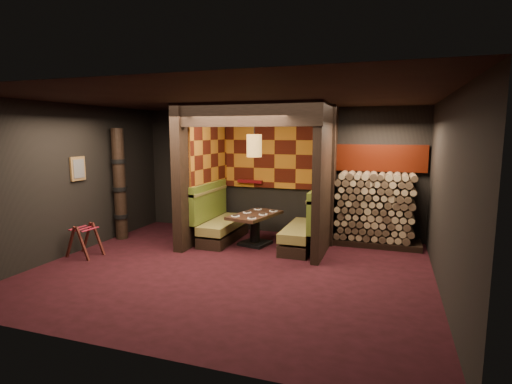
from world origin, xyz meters
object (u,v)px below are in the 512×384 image
object	(u,v)px
booth_bench_right	(306,229)
luggage_rack	(85,239)
booth_bench_left	(219,222)
firewood_stack	(378,209)
dining_table	(255,225)
totem_column	(120,185)
pendant_lamp	(254,146)

from	to	relation	value
booth_bench_right	luggage_rack	distance (m)	4.25
booth_bench_left	firewood_stack	distance (m)	3.34
dining_table	luggage_rack	size ratio (longest dim) A/B	2.08
dining_table	firewood_stack	distance (m)	2.54
dining_table	booth_bench_left	bearing A→B (deg)	174.72
booth_bench_right	luggage_rack	world-z (taller)	booth_bench_right
booth_bench_right	totem_column	distance (m)	4.10
booth_bench_left	dining_table	distance (m)	0.85
booth_bench_right	dining_table	xyz separation A→B (m)	(-1.05, -0.08, 0.02)
dining_table	totem_column	bearing A→B (deg)	-170.87
dining_table	totem_column	world-z (taller)	totem_column
firewood_stack	dining_table	bearing A→B (deg)	-162.02
totem_column	luggage_rack	bearing A→B (deg)	-83.14
booth_bench_left	pendant_lamp	bearing A→B (deg)	-8.61
pendant_lamp	totem_column	size ratio (longest dim) A/B	0.43
luggage_rack	firewood_stack	world-z (taller)	firewood_stack
luggage_rack	firewood_stack	xyz separation A→B (m)	(5.18, 2.55, 0.43)
totem_column	firewood_stack	bearing A→B (deg)	13.19
pendant_lamp	totem_column	world-z (taller)	pendant_lamp
booth_bench_right	totem_column	size ratio (longest dim) A/B	0.67
booth_bench_left	pendant_lamp	size ratio (longest dim) A/B	1.56
booth_bench_left	pendant_lamp	world-z (taller)	pendant_lamp
booth_bench_right	pendant_lamp	xyz separation A→B (m)	(-1.05, -0.13, 1.65)
dining_table	pendant_lamp	distance (m)	1.63
dining_table	luggage_rack	xyz separation A→B (m)	(-2.78, -1.77, -0.10)
luggage_rack	dining_table	bearing A→B (deg)	32.44
pendant_lamp	totem_column	xyz separation A→B (m)	(-2.94, -0.42, -0.86)
luggage_rack	firewood_stack	distance (m)	5.79
luggage_rack	pendant_lamp	bearing A→B (deg)	31.70
booth_bench_right	totem_column	world-z (taller)	totem_column
luggage_rack	totem_column	xyz separation A→B (m)	(-0.16, 1.30, 0.86)
booth_bench_left	booth_bench_right	xyz separation A→B (m)	(1.89, 0.00, 0.00)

